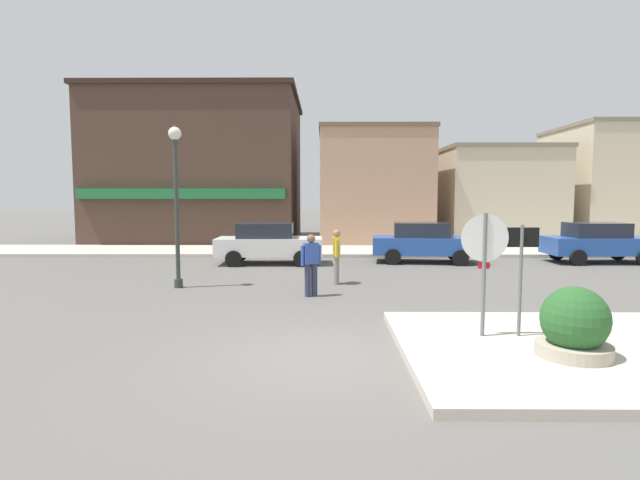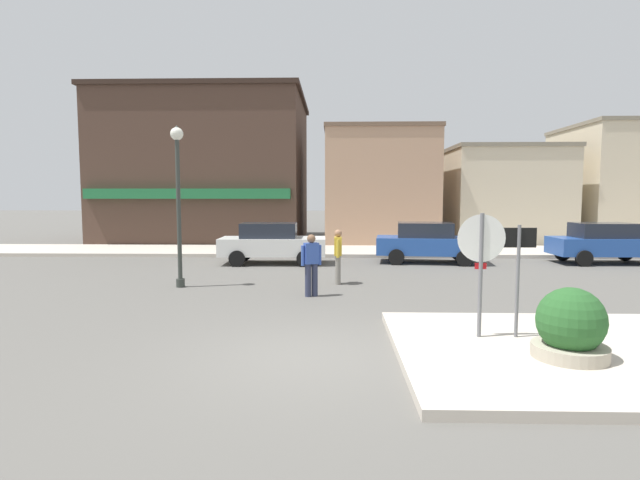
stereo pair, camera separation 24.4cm
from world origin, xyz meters
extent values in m
plane|color=#5B5954|center=(0.00, 0.00, 0.00)|extent=(160.00, 160.00, 0.00)
cube|color=beige|center=(4.57, 0.13, 0.07)|extent=(6.40, 4.80, 0.15)
cube|color=beige|center=(0.00, 14.92, 0.07)|extent=(80.00, 4.00, 0.15)
cylinder|color=slate|center=(2.88, 0.75, 1.15)|extent=(0.07, 0.07, 2.30)
cylinder|color=red|center=(2.88, 0.77, 1.87)|extent=(0.76, 0.02, 0.76)
cylinder|color=white|center=(2.88, 0.75, 1.87)|extent=(0.82, 0.01, 0.82)
cube|color=red|center=(2.88, 0.76, 1.39)|extent=(0.20, 0.01, 0.11)
cylinder|color=slate|center=(3.52, 0.76, 1.05)|extent=(0.06, 0.06, 2.10)
cube|color=black|center=(3.52, 0.77, 1.88)|extent=(0.60, 0.02, 0.34)
cube|color=white|center=(3.52, 0.78, 1.88)|extent=(0.54, 0.01, 0.29)
cube|color=black|center=(3.52, 0.78, 1.88)|extent=(0.34, 0.01, 0.08)
cylinder|color=#ADA38E|center=(3.92, -0.36, 0.17)|extent=(1.10, 1.10, 0.35)
sphere|color=#285B28|center=(3.92, -0.36, 0.73)|extent=(1.00, 1.00, 1.00)
cylinder|color=#333833|center=(-4.02, 6.10, 2.10)|extent=(0.12, 0.12, 4.20)
cylinder|color=#333833|center=(-4.02, 6.10, 0.12)|extent=(0.24, 0.24, 0.24)
sphere|color=white|center=(-4.02, 6.10, 4.31)|extent=(0.36, 0.36, 0.36)
cone|color=#333833|center=(-4.02, 6.10, 4.45)|extent=(0.32, 0.32, 0.18)
cube|color=white|center=(-1.98, 11.10, 0.67)|extent=(4.04, 1.79, 0.66)
cube|color=#1E232D|center=(-2.13, 11.09, 1.28)|extent=(2.11, 1.44, 0.56)
cylinder|color=black|center=(-0.76, 11.98, 0.30)|extent=(0.60, 0.19, 0.60)
cylinder|color=black|center=(-0.72, 10.28, 0.30)|extent=(0.60, 0.19, 0.60)
cylinder|color=black|center=(-3.24, 11.92, 0.30)|extent=(0.60, 0.19, 0.60)
cylinder|color=black|center=(-3.20, 10.22, 0.30)|extent=(0.60, 0.19, 0.60)
cube|color=#234C9E|center=(4.03, 11.54, 0.67)|extent=(4.17, 2.16, 0.66)
cube|color=#1E232D|center=(3.88, 11.56, 1.28)|extent=(2.23, 1.63, 0.56)
cylinder|color=black|center=(5.36, 12.24, 0.30)|extent=(0.62, 0.25, 0.60)
cylinder|color=black|center=(5.16, 10.55, 0.30)|extent=(0.62, 0.25, 0.60)
cylinder|color=black|center=(2.90, 12.54, 0.30)|extent=(0.62, 0.25, 0.60)
cylinder|color=black|center=(2.70, 10.85, 0.30)|extent=(0.62, 0.25, 0.60)
cube|color=#234C9E|center=(10.79, 11.50, 0.67)|extent=(4.01, 1.73, 0.66)
cube|color=#1E232D|center=(10.64, 11.50, 1.28)|extent=(2.09, 1.41, 0.56)
cylinder|color=black|center=(12.02, 12.36, 0.30)|extent=(0.60, 0.18, 0.60)
cylinder|color=black|center=(9.54, 12.34, 0.30)|extent=(0.60, 0.18, 0.60)
cylinder|color=black|center=(9.56, 10.64, 0.30)|extent=(0.60, 0.18, 0.60)
cylinder|color=#2D334C|center=(-0.31, 4.86, 0.42)|extent=(0.16, 0.16, 0.85)
cylinder|color=#2D334C|center=(-0.14, 4.93, 0.42)|extent=(0.16, 0.16, 0.85)
cube|color=#3351A8|center=(-0.23, 4.90, 1.12)|extent=(0.42, 0.34, 0.54)
sphere|color=brown|center=(-0.23, 4.90, 1.50)|extent=(0.22, 0.22, 0.22)
cylinder|color=#3351A8|center=(-0.44, 4.81, 1.07)|extent=(0.12, 0.12, 0.52)
cylinder|color=#3351A8|center=(-0.01, 4.98, 1.07)|extent=(0.12, 0.12, 0.52)
cylinder|color=gray|center=(0.48, 6.82, 0.42)|extent=(0.16, 0.16, 0.85)
cylinder|color=gray|center=(0.47, 6.64, 0.42)|extent=(0.16, 0.16, 0.85)
cube|color=gold|center=(0.47, 6.73, 1.12)|extent=(0.23, 0.36, 0.54)
sphere|color=#9E7051|center=(0.47, 6.73, 1.50)|extent=(0.22, 0.22, 0.22)
cylinder|color=gold|center=(0.48, 6.96, 1.07)|extent=(0.09, 0.09, 0.52)
cylinder|color=gold|center=(0.47, 6.50, 1.07)|extent=(0.09, 0.09, 0.52)
cube|color=#473328|center=(-6.94, 21.73, 4.02)|extent=(10.82, 9.61, 8.05)
cube|color=#1E6638|center=(-6.94, 16.77, 2.70)|extent=(10.28, 0.40, 0.50)
cube|color=#2E211A|center=(-6.94, 21.73, 8.17)|extent=(11.14, 9.90, 0.24)
cube|color=tan|center=(2.79, 19.95, 2.98)|extent=(5.77, 6.41, 5.97)
cube|color=brown|center=(2.79, 19.95, 6.07)|extent=(5.88, 6.54, 0.20)
cube|color=beige|center=(9.66, 21.24, 2.52)|extent=(5.98, 7.80, 5.03)
cube|color=gray|center=(9.66, 21.24, 5.13)|extent=(6.10, 7.96, 0.20)
cube|color=beige|center=(16.95, 20.89, 3.16)|extent=(6.71, 6.63, 6.31)
cube|color=gray|center=(16.95, 20.89, 6.41)|extent=(6.85, 6.77, 0.20)
camera|label=1|loc=(0.11, -7.82, 2.59)|focal=28.00mm
camera|label=2|loc=(0.36, -7.81, 2.59)|focal=28.00mm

